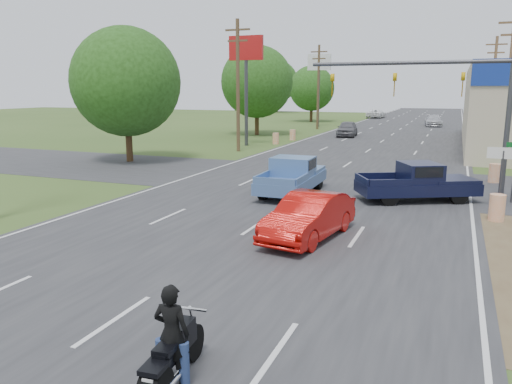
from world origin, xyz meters
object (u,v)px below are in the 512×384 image
at_px(distant_car_white, 376,114).
at_px(navy_pickup, 420,182).
at_px(rider, 172,339).
at_px(motorcycle, 171,361).
at_px(blue_pickup, 293,175).
at_px(distant_car_grey, 347,129).
at_px(distant_car_silver, 433,121).
at_px(red_convertible, 309,217).

bearing_deg(distant_car_white, navy_pickup, 103.92).
distance_m(rider, distant_car_white, 81.49).
bearing_deg(motorcycle, distant_car_white, 91.16).
bearing_deg(blue_pickup, distant_car_grey, 96.37).
bearing_deg(distant_car_silver, navy_pickup, -93.87).
relative_size(rider, blue_pickup, 0.32).
bearing_deg(motorcycle, red_convertible, 86.33).
bearing_deg(rider, navy_pickup, -104.64).
bearing_deg(distant_car_silver, blue_pickup, -100.45).
height_order(red_convertible, distant_car_silver, distant_car_silver).
relative_size(motorcycle, distant_car_silver, 0.41).
height_order(navy_pickup, distant_car_white, navy_pickup).
distance_m(red_convertible, motorcycle, 8.87).
height_order(distant_car_grey, distant_car_silver, distant_car_grey).
xyz_separation_m(red_convertible, distant_car_white, (-8.66, 72.19, 0.01)).
bearing_deg(blue_pickup, motorcycle, -80.00).
bearing_deg(rider, distant_car_grey, -86.95).
bearing_deg(navy_pickup, motorcycle, -36.99).
relative_size(red_convertible, distant_car_silver, 0.87).
height_order(motorcycle, distant_car_white, distant_car_white).
xyz_separation_m(rider, navy_pickup, (2.70, 16.07, 0.01)).
distance_m(motorcycle, rider, 0.36).
height_order(rider, blue_pickup, blue_pickup).
bearing_deg(distant_car_grey, distant_car_white, 88.62).
relative_size(red_convertible, distant_car_grey, 0.95).
xyz_separation_m(red_convertible, motorcycle, (0.22, -8.86, -0.25)).
bearing_deg(distant_car_silver, distant_car_white, 114.94).
distance_m(red_convertible, distant_car_grey, 37.05).
bearing_deg(rider, distant_car_white, -88.84).
height_order(motorcycle, distant_car_silver, distant_car_silver).
bearing_deg(distant_car_white, distant_car_silver, 124.50).
xyz_separation_m(blue_pickup, distant_car_grey, (-3.61, 29.85, -0.08)).
bearing_deg(distant_car_white, distant_car_grey, 97.63).
xyz_separation_m(navy_pickup, distant_car_white, (-11.58, 64.93, -0.10)).
relative_size(distant_car_grey, distant_car_white, 0.87).
height_order(rider, distant_car_white, rider).
bearing_deg(distant_car_silver, distant_car_grey, -117.75).
xyz_separation_m(rider, distant_car_white, (-8.88, 81.00, -0.09)).
distance_m(navy_pickup, distant_car_white, 65.96).
distance_m(motorcycle, navy_pickup, 16.35).
bearing_deg(rider, distant_car_silver, -96.10).
bearing_deg(distant_car_white, rider, 100.06).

